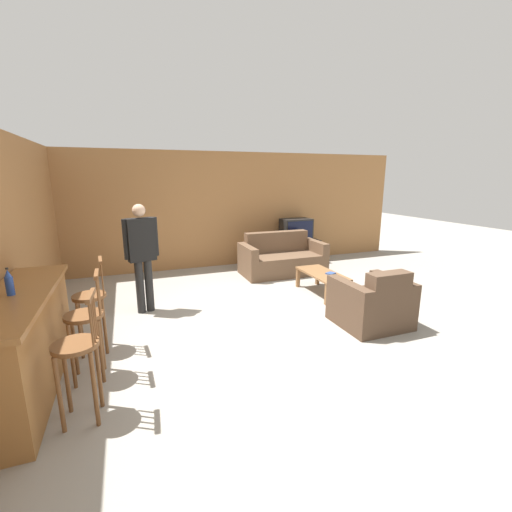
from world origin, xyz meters
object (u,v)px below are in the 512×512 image
(book_on_table, at_px, (331,273))
(person_by_window, at_px, (142,252))
(bar_chair_far, at_px, (91,304))
(coffee_table, at_px, (322,276))
(couch_far, at_px, (282,259))
(bottle, at_px, (9,283))
(tv_unit, at_px, (295,251))
(bar_chair_mid, at_px, (86,325))
(tv, at_px, (296,230))
(bar_chair_near, at_px, (79,356))
(armchair_near, at_px, (372,304))

(book_on_table, distance_m, person_by_window, 3.16)
(bar_chair_far, height_order, coffee_table, bar_chair_far)
(couch_far, relative_size, bottle, 6.80)
(couch_far, height_order, book_on_table, couch_far)
(tv_unit, xyz_separation_m, bottle, (-4.85, -3.75, 0.84))
(bar_chair_mid, height_order, couch_far, bar_chair_mid)
(tv_unit, bearing_deg, coffee_table, -105.62)
(coffee_table, height_order, tv, tv)
(bar_chair_far, bearing_deg, bar_chair_near, -90.00)
(tv_unit, distance_m, tv, 0.53)
(bar_chair_far, distance_m, tv, 5.28)
(bar_chair_far, distance_m, book_on_table, 3.80)
(bar_chair_near, height_order, tv_unit, bar_chair_near)
(armchair_near, xyz_separation_m, bottle, (-4.16, -0.07, 0.80))
(tv_unit, relative_size, book_on_table, 5.96)
(couch_far, xyz_separation_m, armchair_near, (0.05, -2.90, 0.00))
(book_on_table, bearing_deg, bar_chair_near, -152.11)
(bar_chair_mid, relative_size, tv_unit, 0.99)
(bottle, xyz_separation_m, book_on_table, (4.31, 1.35, -0.71))
(armchair_near, xyz_separation_m, tv_unit, (0.69, 3.68, -0.04))
(bar_chair_far, relative_size, person_by_window, 0.68)
(couch_far, xyz_separation_m, book_on_table, (0.19, -1.62, 0.09))
(coffee_table, bearing_deg, person_by_window, 175.17)
(bar_chair_mid, height_order, person_by_window, person_by_window)
(couch_far, bearing_deg, bar_chair_mid, -140.32)
(coffee_table, xyz_separation_m, bottle, (-4.21, -1.47, 0.78))
(bottle, bearing_deg, book_on_table, 17.41)
(bar_chair_far, xyz_separation_m, armchair_near, (3.59, -0.58, -0.29))
(coffee_table, bearing_deg, couch_far, 93.83)
(bar_chair_far, xyz_separation_m, coffee_table, (3.64, 0.82, -0.27))
(coffee_table, relative_size, bottle, 4.23)
(bar_chair_mid, bearing_deg, tv, 40.99)
(bar_chair_mid, distance_m, tv_unit, 5.67)
(tv, distance_m, bottle, 6.13)
(bar_chair_mid, relative_size, coffee_table, 1.03)
(bar_chair_far, height_order, couch_far, bar_chair_far)
(tv_unit, bearing_deg, tv, -90.00)
(bar_chair_near, xyz_separation_m, person_by_window, (0.64, 2.35, 0.35))
(bar_chair_near, bearing_deg, bottle, 132.84)
(tv, bearing_deg, book_on_table, -102.77)
(bar_chair_near, xyz_separation_m, tv, (4.27, 4.37, 0.21))
(armchair_near, distance_m, coffee_table, 1.41)
(armchair_near, distance_m, book_on_table, 1.29)
(bar_chair_far, height_order, tv, bar_chair_far)
(bar_chair_far, relative_size, armchair_near, 1.24)
(tv, bearing_deg, couch_far, -133.40)
(bar_chair_near, distance_m, bottle, 0.99)
(couch_far, distance_m, armchair_near, 2.90)
(book_on_table, bearing_deg, tv_unit, 77.25)
(couch_far, height_order, tv_unit, couch_far)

